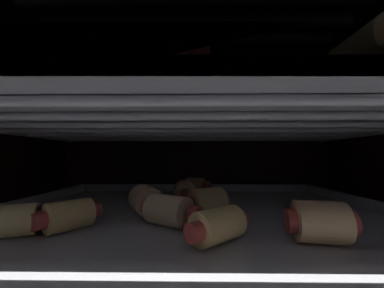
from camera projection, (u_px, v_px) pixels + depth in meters
The scene contains 25 objects.
oven_wall_back at pixel (193, 151), 45.65cm from camera, with size 56.64×1.20×40.35cm, color black.
oven_rack_lower at pixel (192, 224), 24.56cm from camera, with size 51.70×39.22×0.67cm.
baking_tray_lower at pixel (192, 216), 24.61cm from camera, with size 42.92×32.23×2.09cm.
pig_in_blanket_lower_0 at pixel (165, 210), 20.18cm from camera, with size 5.80×4.51×2.81cm.
pig_in_blanket_lower_1 at pixel (193, 186), 37.47cm from camera, with size 5.47×3.60×2.78cm.
pig_in_blanket_lower_2 at pixel (213, 225), 16.27cm from camera, with size 5.30×4.80×2.52cm.
pig_in_blanket_lower_3 at pixel (315, 222), 16.22cm from camera, with size 4.96×3.54×3.07cm.
pig_in_blanket_lower_4 at pixel (65, 215), 18.93cm from camera, with size 4.42×5.24×2.57cm.
pig_in_blanket_lower_5 at pixel (204, 202), 23.80cm from camera, with size 5.23×4.36×2.93cm.
pig_in_blanket_lower_6 at pixel (6, 221), 17.28cm from camera, with size 5.61×3.77×2.57cm.
pig_in_blanket_lower_7 at pixel (143, 200), 24.26cm from camera, with size 4.57×5.97×3.09cm.
pig_in_blanket_lower_8 at pixel (182, 191), 31.00cm from camera, with size 3.35×6.31×2.92cm.
oven_rack_upper at pixel (192, 128), 25.20cm from camera, with size 51.73×39.22×0.70cm.
baking_tray_upper at pixel (192, 119), 25.26cm from camera, with size 42.92×32.23×2.53cm.
pig_in_blanket_upper_0 at pixel (344, 96), 21.29cm from camera, with size 5.17×5.24×2.56cm.
pig_in_blanket_upper_1 at pixel (114, 78), 17.62cm from camera, with size 5.49×3.45×3.37cm.
pig_in_blanket_upper_2 at pixel (289, 119), 34.55cm from camera, with size 5.10×3.23×2.66cm.
pig_in_blanket_upper_3 at pixel (155, 120), 36.12cm from camera, with size 5.54×4.19×2.82cm.
pig_in_blanket_upper_4 at pixel (159, 63), 14.38cm from camera, with size 5.35×5.32×3.06cm.
pig_in_blanket_upper_5 at pixel (218, 112), 29.49cm from camera, with size 5.66×4.73×2.81cm.
pig_in_blanket_upper_7 at pixel (256, 121), 35.76cm from camera, with size 4.96×4.73×2.45cm.
pig_in_blanket_upper_8 at pixel (360, 51), 12.23cm from camera, with size 2.58×5.67×2.47cm.
pig_in_blanket_upper_9 at pixel (88, 117), 35.37cm from camera, with size 4.22×4.65×3.36cm.
pig_in_blanket_upper_10 at pixel (93, 112), 30.56cm from camera, with size 6.14×4.39×3.24cm.
pig_in_blanket_upper_11 at pixel (127, 107), 26.17cm from camera, with size 3.40×5.64×2.45cm.
Camera 1 is at (0.35, -25.04, 18.92)cm, focal length 20.29 mm.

